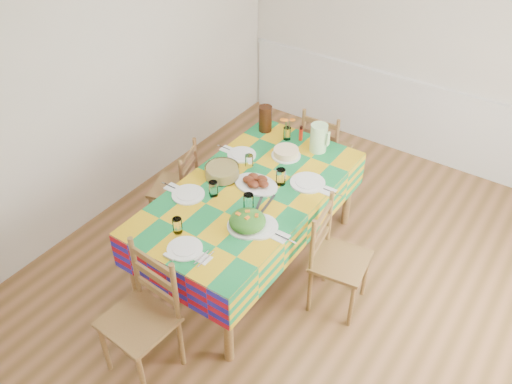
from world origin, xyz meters
TOP-DOWN VIEW (x-y plane):
  - room at (0.00, 0.00)m, footprint 4.58×5.08m
  - wainscot at (0.00, 2.48)m, footprint 4.41×0.06m
  - dining_table at (-0.60, -0.04)m, footprint 1.14×2.11m
  - setting_near_head at (-0.63, -0.85)m, footprint 0.43×0.29m
  - setting_left_near at (-0.92, -0.34)m, footprint 0.50×0.30m
  - setting_left_far at (-0.90, 0.29)m, footprint 0.48×0.28m
  - setting_right_near at (-0.33, -0.34)m, footprint 0.57×0.33m
  - setting_right_far at (-0.30, 0.26)m, footprint 0.56×0.33m
  - meat_platter at (-0.59, 0.04)m, footprint 0.39×0.28m
  - salad_platter at (-0.35, -0.43)m, footprint 0.32×0.32m
  - pasta_bowl at (-0.89, -0.03)m, footprint 0.30×0.30m
  - cake at (-0.61, 0.56)m, footprint 0.27×0.27m
  - serving_utensils at (-0.39, -0.17)m, footprint 0.16×0.35m
  - flower_vase at (-0.76, 0.81)m, footprint 0.15×0.12m
  - hot_sauce at (-0.64, 0.86)m, footprint 0.04×0.04m
  - green_pitcher at (-0.42, 0.80)m, footprint 0.16×0.16m
  - tea_pitcher at (-1.02, 0.82)m, footprint 0.13×0.13m
  - name_card at (-0.62, -1.02)m, footprint 0.09×0.03m
  - chair_near at (-0.59, -1.37)m, footprint 0.50×0.48m
  - chair_far at (-0.59, 1.29)m, footprint 0.44×0.43m
  - chair_left at (-1.44, -0.03)m, footprint 0.50×0.52m
  - chair_right at (0.25, -0.05)m, footprint 0.48×0.49m

SIDE VIEW (x-z plane):
  - chair_left at x=-1.44m, z-range -0.01..0.93m
  - chair_far at x=-0.59m, z-range -0.01..0.97m
  - wainscot at x=0.00m, z-range 0.03..0.95m
  - chair_right at x=0.25m, z-range -0.01..0.98m
  - chair_near at x=-0.59m, z-range -0.01..1.06m
  - dining_table at x=-0.60m, z-range 0.32..1.14m
  - serving_utensils at x=-0.39m, z-range 0.82..0.83m
  - name_card at x=-0.62m, z-range 0.82..0.84m
  - setting_left_far at x=-0.90m, z-range 0.79..0.91m
  - setting_near_head at x=-0.63m, z-range 0.79..0.91m
  - setting_left_near at x=-0.92m, z-range 0.79..0.92m
  - meat_platter at x=-0.59m, z-range 0.81..0.89m
  - setting_right_far at x=-0.30m, z-range 0.78..0.93m
  - setting_right_near at x=-0.33m, z-range 0.78..0.93m
  - cake at x=-0.61m, z-range 0.82..0.89m
  - salad_platter at x=-0.35m, z-range 0.81..0.94m
  - pasta_bowl at x=-0.89m, z-range 0.82..0.93m
  - hot_sauce at x=-0.64m, z-range 0.82..0.97m
  - flower_vase at x=-0.76m, z-range 0.80..1.03m
  - tea_pitcher at x=-1.02m, z-range 0.82..1.08m
  - green_pitcher at x=-0.42m, z-range 0.82..1.09m
  - room at x=0.00m, z-range -0.04..2.74m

